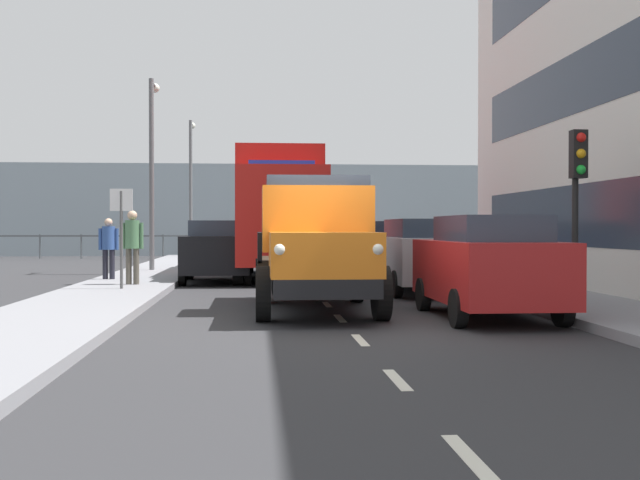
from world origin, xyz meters
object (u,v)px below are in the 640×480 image
object	(u,v)px
pedestrian_couple_a	(132,241)
lamp_post_far	(191,175)
car_silver_kerbside_1	(422,254)
car_black_oppositeside_0	(218,250)
lorry_cargo_red	(278,209)
traffic_light_near	(577,177)
car_navy_kerbside_2	(380,248)
car_red_kerbside_near	(487,265)
lamp_post_promenade	(152,156)
street_sign	(121,221)
pedestrian_couple_b	(109,243)
truck_vintage_orange	(316,247)
car_teal_kerbside_3	(359,244)
car_grey_oppositeside_1	(226,245)

from	to	relation	value
pedestrian_couple_a	lamp_post_far	distance (m)	19.59
car_silver_kerbside_1	car_black_oppositeside_0	bearing A→B (deg)	-38.75
lorry_cargo_red	traffic_light_near	bearing A→B (deg)	119.69
lorry_cargo_red	car_navy_kerbside_2	size ratio (longest dim) A/B	2.05
car_red_kerbside_near	pedestrian_couple_a	bearing A→B (deg)	-43.19
lamp_post_promenade	car_silver_kerbside_1	bearing A→B (deg)	132.20
pedestrian_couple_a	street_sign	world-z (taller)	street_sign
pedestrian_couple_b	lamp_post_far	distance (m)	17.60
car_silver_kerbside_1	lamp_post_far	world-z (taller)	lamp_post_far
car_navy_kerbside_2	truck_vintage_orange	bearing A→B (deg)	74.70
car_black_oppositeside_0	street_sign	xyz separation A→B (m)	(1.95, 4.10, 0.79)
car_teal_kerbside_3	pedestrian_couple_a	distance (m)	12.16
car_navy_kerbside_2	pedestrian_couple_b	size ratio (longest dim) A/B	2.46
car_silver_kerbside_1	car_grey_oppositeside_1	bearing A→B (deg)	-63.91
car_navy_kerbside_2	car_black_oppositeside_0	world-z (taller)	same
car_navy_kerbside_2	car_grey_oppositeside_1	size ratio (longest dim) A/B	0.88
lamp_post_far	street_sign	size ratio (longest dim) A/B	2.93
car_teal_kerbside_3	car_black_oppositeside_0	world-z (taller)	same
car_silver_kerbside_1	car_teal_kerbside_3	xyz separation A→B (m)	(0.00, -11.24, -0.00)
car_teal_kerbside_3	traffic_light_near	xyz separation A→B (m)	(-2.15, 15.04, 1.58)
lamp_post_far	lorry_cargo_red	bearing A→B (deg)	104.27
lorry_cargo_red	car_navy_kerbside_2	xyz separation A→B (m)	(-3.19, -0.53, -1.18)
lamp_post_far	street_sign	distance (m)	20.85
pedestrian_couple_b	lamp_post_promenade	distance (m)	5.53
car_navy_kerbside_2	pedestrian_couple_a	bearing A→B (deg)	35.54
car_teal_kerbside_3	street_sign	size ratio (longest dim) A/B	1.76
truck_vintage_orange	car_teal_kerbside_3	distance (m)	15.60
car_silver_kerbside_1	pedestrian_couple_a	size ratio (longest dim) A/B	2.48
lamp_post_far	truck_vintage_orange	bearing A→B (deg)	99.70
truck_vintage_orange	car_black_oppositeside_0	bearing A→B (deg)	-75.10
car_teal_kerbside_3	street_sign	distance (m)	13.32
car_black_oppositeside_0	car_grey_oppositeside_1	size ratio (longest dim) A/B	0.87
lorry_cargo_red	car_grey_oppositeside_1	world-z (taller)	lorry_cargo_red
pedestrian_couple_a	truck_vintage_orange	bearing A→B (deg)	127.43
car_silver_kerbside_1	car_red_kerbside_near	bearing A→B (deg)	90.00
car_teal_kerbside_3	car_grey_oppositeside_1	world-z (taller)	same
lamp_post_far	street_sign	bearing A→B (deg)	90.33
car_red_kerbside_near	traffic_light_near	bearing A→B (deg)	-146.46
car_red_kerbside_near	car_grey_oppositeside_1	xyz separation A→B (m)	(4.94, -15.31, 0.00)
lorry_cargo_red	lamp_post_promenade	distance (m)	5.07
car_teal_kerbside_3	pedestrian_couple_b	bearing A→B (deg)	45.72
traffic_light_near	truck_vintage_orange	bearing A→B (deg)	3.47
street_sign	car_grey_oppositeside_1	bearing A→B (deg)	-100.81
truck_vintage_orange	pedestrian_couple_a	size ratio (longest dim) A/B	3.15
car_red_kerbside_near	car_black_oppositeside_0	size ratio (longest dim) A/B	1.02
car_grey_oppositeside_1	car_teal_kerbside_3	bearing A→B (deg)	-166.82
lorry_cargo_red	car_black_oppositeside_0	distance (m)	2.65
car_black_oppositeside_0	car_grey_oppositeside_1	distance (m)	6.12
car_grey_oppositeside_1	truck_vintage_orange	bearing A→B (deg)	98.60
car_navy_kerbside_2	lamp_post_promenade	bearing A→B (deg)	-14.69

